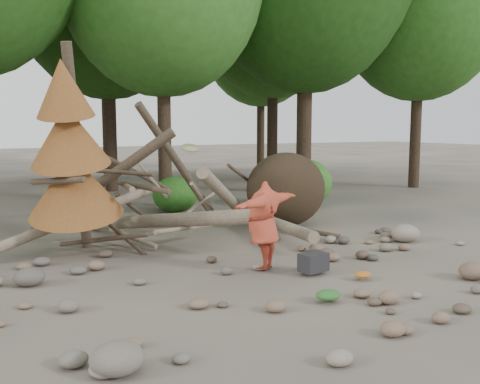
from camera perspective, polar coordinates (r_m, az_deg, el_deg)
name	(u,v)px	position (r m, az deg, el deg)	size (l,w,h in m)	color
ground	(295,279)	(9.57, 5.85, -9.23)	(120.00, 120.00, 0.00)	#514C44
deadfall_pile	(269,192)	(13.96, 3.06, -0.04)	(8.55, 5.24, 3.30)	#332619
dead_conifer	(71,155)	(11.18, -17.61, 3.82)	(2.06, 2.16, 4.35)	#4C3F30
bush_mid	(175,195)	(16.65, -6.93, -0.27)	(1.40, 1.40, 1.12)	#2C661D
bush_right	(302,182)	(17.89, 6.65, 1.02)	(2.00, 2.00, 1.60)	#377925
frisbee_thrower	(264,225)	(9.74, 2.53, -3.54)	(2.80, 1.38, 2.34)	#AC3B26
backpack	(313,265)	(9.87, 7.83, -7.77)	(0.50, 0.33, 0.33)	black
cloth_green	(328,298)	(8.40, 9.39, -11.11)	(0.40, 0.34, 0.15)	#296227
cloth_orange	(363,277)	(9.67, 12.96, -8.87)	(0.31, 0.25, 0.11)	#A9601D
boulder_front_left	(117,359)	(6.21, -12.99, -16.92)	(0.60, 0.54, 0.36)	#6D655A
boulder_front_right	(473,271)	(10.32, 23.61, -7.71)	(0.51, 0.46, 0.31)	brown
boulder_mid_right	(405,233)	(13.01, 17.20, -4.21)	(0.69, 0.62, 0.41)	gray
boulder_mid_left	(29,277)	(9.77, -21.56, -8.42)	(0.52, 0.47, 0.31)	#5A534C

